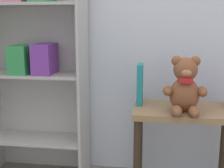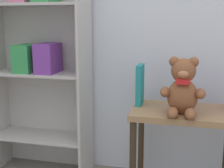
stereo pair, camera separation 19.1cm
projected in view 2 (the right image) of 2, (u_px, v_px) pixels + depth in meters
The scene contains 5 objects.
bookshelf_side at pixel (40, 56), 2.19m from camera, with size 0.70×0.29×1.46m.
display_table at pixel (183, 125), 1.89m from camera, with size 0.62×0.39×0.56m.
teddy_bear at pixel (183, 89), 1.76m from camera, with size 0.25×0.23×0.33m.
book_standing_teal at pixel (140, 85), 1.97m from camera, with size 0.03×0.14×0.26m, color teal.
book_standing_blue at pixel (185, 88), 1.93m from camera, with size 0.02×0.12×0.24m, color #2D51B7.
Camera 2 is at (0.07, -0.90, 1.10)m, focal length 50.00 mm.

